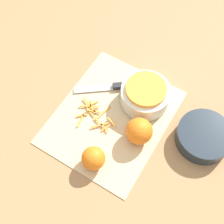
# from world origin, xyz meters

# --- Properties ---
(ground_plane) EXTENTS (4.00, 4.00, 0.00)m
(ground_plane) POSITION_xyz_m (0.00, 0.00, 0.00)
(ground_plane) COLOR #9E754C
(cutting_board) EXTENTS (0.42, 0.34, 0.01)m
(cutting_board) POSITION_xyz_m (0.00, 0.00, 0.00)
(cutting_board) COLOR #CCB284
(cutting_board) RESTS_ON ground_plane
(bowl_speckled) EXTENTS (0.16, 0.16, 0.08)m
(bowl_speckled) POSITION_xyz_m (-0.11, 0.06, 0.04)
(bowl_speckled) COLOR silver
(bowl_speckled) RESTS_ON cutting_board
(bowl_dark) EXTENTS (0.17, 0.17, 0.05)m
(bowl_dark) POSITION_xyz_m (-0.08, 0.28, 0.03)
(bowl_dark) COLOR #1E2833
(bowl_dark) RESTS_ON ground_plane
(knife) EXTENTS (0.16, 0.20, 0.02)m
(knife) POSITION_xyz_m (-0.11, -0.04, 0.01)
(knife) COLOR #232328
(knife) RESTS_ON cutting_board
(orange_left) EXTENTS (0.07, 0.07, 0.07)m
(orange_left) POSITION_xyz_m (0.16, 0.03, 0.04)
(orange_left) COLOR orange
(orange_left) RESTS_ON cutting_board
(orange_right) EXTENTS (0.08, 0.08, 0.08)m
(orange_right) POSITION_xyz_m (0.02, 0.11, 0.05)
(orange_right) COLOR orange
(orange_right) RESTS_ON cutting_board
(peel_pile) EXTENTS (0.12, 0.15, 0.01)m
(peel_pile) POSITION_xyz_m (0.02, -0.05, 0.01)
(peel_pile) COLOR gold
(peel_pile) RESTS_ON cutting_board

